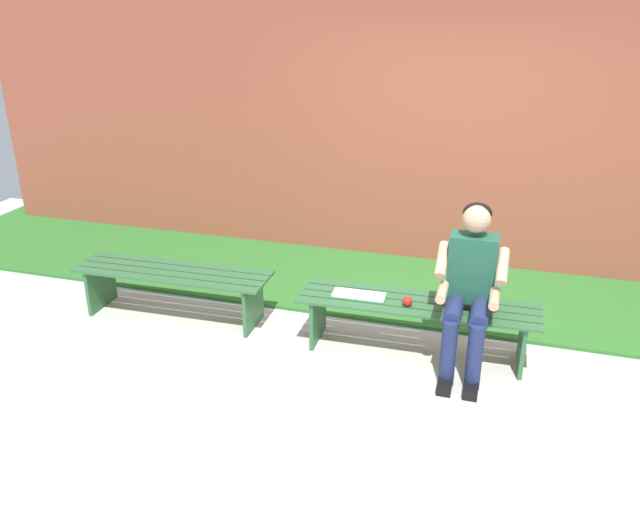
# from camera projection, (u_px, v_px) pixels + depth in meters

# --- Properties ---
(ground_plane) EXTENTS (10.00, 7.00, 0.04)m
(ground_plane) POSITION_uv_depth(u_px,v_px,m) (241.00, 404.00, 4.29)
(ground_plane) COLOR beige
(grass_strip) EXTENTS (9.00, 2.06, 0.03)m
(grass_strip) POSITION_uv_depth(u_px,v_px,m) (334.00, 267.00, 6.41)
(grass_strip) COLOR #2D6B28
(grass_strip) RESTS_ON ground
(brick_wall) EXTENTS (9.50, 0.24, 2.61)m
(brick_wall) POSITION_uv_depth(u_px,v_px,m) (402.00, 134.00, 6.29)
(brick_wall) COLOR #9E4C38
(brick_wall) RESTS_ON ground
(bench_near) EXTENTS (1.82, 0.50, 0.43)m
(bench_near) POSITION_uv_depth(u_px,v_px,m) (417.00, 313.00, 4.76)
(bench_near) COLOR #2D6038
(bench_near) RESTS_ON ground
(bench_far) EXTENTS (1.69, 0.50, 0.43)m
(bench_far) POSITION_uv_depth(u_px,v_px,m) (173.00, 281.00, 5.32)
(bench_far) COLOR #2D6038
(bench_far) RESTS_ON ground
(person_seated) EXTENTS (0.50, 0.69, 1.24)m
(person_seated) POSITION_uv_depth(u_px,v_px,m) (470.00, 284.00, 4.45)
(person_seated) COLOR #1E513D
(person_seated) RESTS_ON ground
(apple) EXTENTS (0.08, 0.08, 0.08)m
(apple) POSITION_uv_depth(u_px,v_px,m) (407.00, 301.00, 4.65)
(apple) COLOR red
(apple) RESTS_ON bench_near
(book_open) EXTENTS (0.42, 0.17, 0.02)m
(book_open) POSITION_uv_depth(u_px,v_px,m) (359.00, 295.00, 4.81)
(book_open) COLOR white
(book_open) RESTS_ON bench_near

